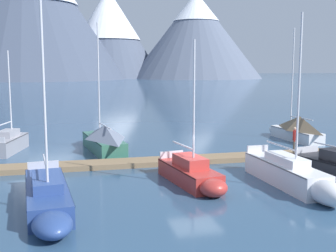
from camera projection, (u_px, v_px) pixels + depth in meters
The scene contains 12 objects.
ground_plane at pixel (195, 180), 22.00m from camera, with size 700.00×700.00×0.00m, color #2D4C6B.
mountain_central_massif at pixel (26, 1), 200.80m from camera, with size 93.31×93.31×69.06m.
mountain_shoulder_ridge at pixel (109, 31), 225.33m from camera, with size 56.37×56.37×46.47m.
mountain_east_summit at pixel (196, 35), 219.16m from camera, with size 68.01×68.01×43.52m.
dock at pixel (176, 161), 25.83m from camera, with size 25.42×1.77×0.30m.
sailboat_nearest_berth at pixel (10, 142), 29.46m from camera, with size 2.52×5.46×6.91m.
sailboat_second_berth at pixel (48, 197), 17.29m from camera, with size 2.21×7.91×8.65m.
sailboat_mid_dock_port at pixel (103, 138), 29.45m from camera, with size 2.71×7.50×8.82m.
sailboat_mid_dock_starboard at pixel (192, 174), 20.98m from camera, with size 2.24×5.68×7.08m.
sailboat_far_berth at pixel (292, 175), 20.42m from camera, with size 1.62×7.43×8.23m.
sailboat_end_of_dock at pixel (296, 129), 33.75m from camera, with size 1.91×6.38×8.83m.
person_on_dock at pixel (294, 138), 27.19m from camera, with size 0.38×0.52×1.69m.
Camera 1 is at (-6.41, -20.48, 5.78)m, focal length 45.52 mm.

